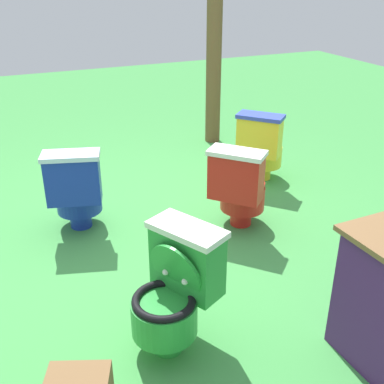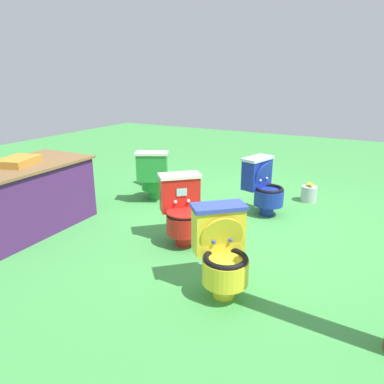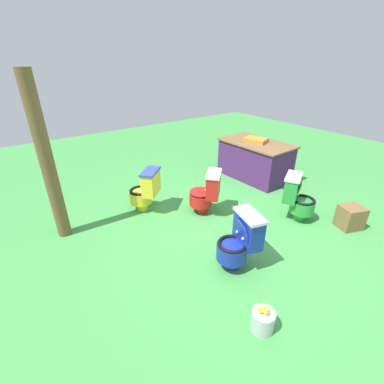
{
  "view_description": "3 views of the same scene",
  "coord_description": "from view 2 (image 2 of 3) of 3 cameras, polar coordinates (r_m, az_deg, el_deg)",
  "views": [
    {
      "loc": [
        0.98,
        3.15,
        2.01
      ],
      "look_at": [
        -0.27,
        0.29,
        0.5
      ],
      "focal_mm": 44.41,
      "sensor_mm": 36.0,
      "label": 1
    },
    {
      "loc": [
        -3.85,
        -1.67,
        1.72
      ],
      "look_at": [
        -0.32,
        0.25,
        0.41
      ],
      "focal_mm": 33.92,
      "sensor_mm": 36.0,
      "label": 2
    },
    {
      "loc": [
        2.19,
        -2.34,
        2.33
      ],
      "look_at": [
        -0.69,
        -0.22,
        0.51
      ],
      "focal_mm": 25.01,
      "sensor_mm": 36.0,
      "label": 3
    }
  ],
  "objects": [
    {
      "name": "toilet_blue",
      "position": [
        4.7,
        11.13,
        1.01
      ],
      "size": [
        0.53,
        0.59,
        0.73
      ],
      "rotation": [
        0.0,
        0.0,
        2.85
      ],
      "color": "#192D9E",
      "rests_on": "ground"
    },
    {
      "name": "vendor_table",
      "position": [
        4.56,
        -24.68,
        -0.62
      ],
      "size": [
        1.48,
        0.9,
        0.85
      ],
      "rotation": [
        0.0,
        0.0,
        0.03
      ],
      "color": "#4C2360",
      "rests_on": "ground"
    },
    {
      "name": "ground",
      "position": [
        4.53,
        4.69,
        -4.33
      ],
      "size": [
        14.0,
        14.0,
        0.0
      ],
      "primitive_type": "plane",
      "color": "#429947"
    },
    {
      "name": "toilet_yellow",
      "position": [
        2.96,
        4.73,
        -9.12
      ],
      "size": [
        0.63,
        0.63,
        0.73
      ],
      "rotation": [
        0.0,
        0.0,
        2.31
      ],
      "color": "yellow",
      "rests_on": "ground"
    },
    {
      "name": "toilet_green",
      "position": [
        5.12,
        -6.09,
        2.68
      ],
      "size": [
        0.62,
        0.58,
        0.73
      ],
      "rotation": [
        0.0,
        0.0,
        5.19
      ],
      "color": "green",
      "rests_on": "ground"
    },
    {
      "name": "small_crate",
      "position": [
        5.93,
        -6.03,
        2.82
      ],
      "size": [
        0.39,
        0.41,
        0.35
      ],
      "primitive_type": "cube",
      "rotation": [
        0.0,
        0.0,
        4.33
      ],
      "color": "brown",
      "rests_on": "ground"
    },
    {
      "name": "toilet_red",
      "position": [
        3.81,
        -1.57,
        -2.73
      ],
      "size": [
        0.63,
        0.63,
        0.73
      ],
      "rotation": [
        0.0,
        0.0,
        2.31
      ],
      "color": "red",
      "rests_on": "ground"
    },
    {
      "name": "lemon_bucket",
      "position": [
        5.39,
        17.91,
        -0.19
      ],
      "size": [
        0.22,
        0.22,
        0.28
      ],
      "color": "#B7B7BF",
      "rests_on": "ground"
    }
  ]
}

